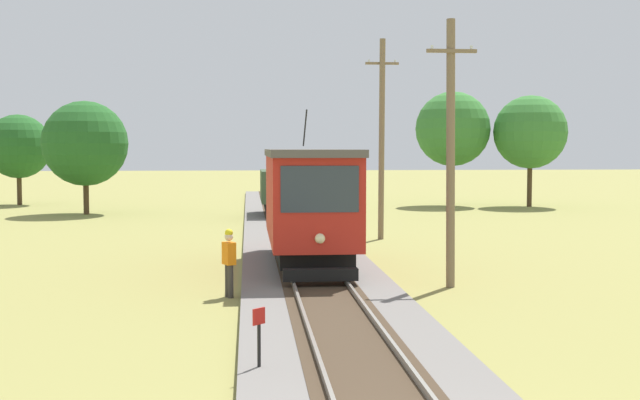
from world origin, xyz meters
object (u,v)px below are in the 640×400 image
at_px(utility_pole_near_tram, 451,150).
at_px(trackside_signal_marker, 259,338).
at_px(tree_right_near, 18,146).
at_px(tree_left_far, 85,144).
at_px(track_worker, 229,260).
at_px(red_tram, 309,201).
at_px(tree_left_near, 453,129).
at_px(utility_pole_mid, 382,138).
at_px(tree_horizon, 530,132).
at_px(freight_car, 283,190).

relative_size(utility_pole_near_tram, trackside_signal_marker, 6.29).
height_order(trackside_signal_marker, tree_right_near, tree_right_near).
bearing_deg(tree_left_far, track_worker, -71.86).
distance_m(red_tram, tree_left_near, 30.02).
height_order(red_tram, utility_pole_mid, utility_pole_mid).
xyz_separation_m(utility_pole_near_tram, tree_left_far, (-14.98, 25.98, 0.31)).
bearing_deg(tree_horizon, tree_right_near, 172.43).
bearing_deg(utility_pole_near_tram, utility_pole_mid, 90.00).
height_order(utility_pole_near_tram, tree_left_far, utility_pole_near_tram).
relative_size(red_tram, tree_left_far, 1.30).
bearing_deg(tree_right_near, tree_left_near, -6.41).
bearing_deg(trackside_signal_marker, utility_pole_near_tram, 57.56).
relative_size(freight_car, track_worker, 2.91).
bearing_deg(tree_left_far, tree_right_near, 126.24).
relative_size(utility_pole_near_tram, tree_left_near, 0.98).
relative_size(trackside_signal_marker, tree_left_far, 0.18).
bearing_deg(tree_left_near, track_worker, -113.70).
relative_size(red_tram, tree_horizon, 1.17).
height_order(red_tram, track_worker, red_tram).
distance_m(utility_pole_near_tram, utility_pole_mid, 11.63).
bearing_deg(tree_left_near, red_tram, -112.99).
bearing_deg(trackside_signal_marker, tree_left_near, 71.23).
distance_m(trackside_signal_marker, tree_horizon, 42.58).
distance_m(utility_pole_near_tram, tree_horizon, 32.37).
relative_size(utility_pole_mid, track_worker, 4.70).
relative_size(utility_pole_mid, tree_right_near, 1.37).
xyz_separation_m(red_tram, freight_car, (-0.00, 19.12, -0.64)).
relative_size(utility_pole_mid, tree_horizon, 1.15).
relative_size(utility_pole_near_tram, track_worker, 4.16).
distance_m(tree_right_near, tree_horizon, 34.16).
bearing_deg(tree_right_near, track_worker, -67.13).
bearing_deg(tree_right_near, utility_pole_near_tram, -58.44).
distance_m(tree_right_near, tree_left_far, 10.18).
height_order(utility_pole_mid, tree_left_near, utility_pole_mid).
distance_m(trackside_signal_marker, tree_left_near, 41.92).
bearing_deg(tree_right_near, trackside_signal_marker, -69.97).
bearing_deg(freight_car, utility_pole_mid, -71.35).
xyz_separation_m(red_tram, tree_left_far, (-11.30, 22.55, 1.92)).
distance_m(freight_car, tree_right_near, 21.00).
xyz_separation_m(freight_car, tree_right_near, (-17.32, 11.65, 2.40)).
height_order(utility_pole_near_tram, tree_horizon, utility_pole_near_tram).
relative_size(trackside_signal_marker, track_worker, 0.66).
height_order(trackside_signal_marker, track_worker, track_worker).
xyz_separation_m(red_tram, trackside_signal_marker, (-1.74, -11.96, -1.53)).
distance_m(utility_pole_mid, tree_left_far, 20.76).
height_order(tree_left_near, tree_right_near, tree_left_near).
relative_size(tree_left_near, tree_right_near, 1.24).
height_order(track_worker, tree_left_far, tree_left_far).
distance_m(utility_pole_mid, track_worker, 14.53).
xyz_separation_m(utility_pole_near_tram, tree_right_near, (-21.00, 34.19, 0.15)).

